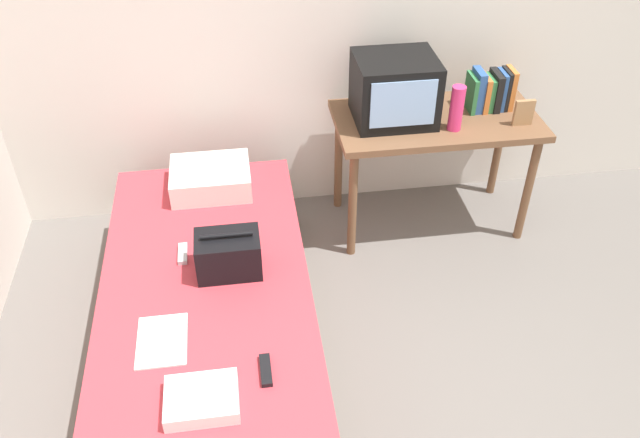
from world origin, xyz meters
name	(u,v)px	position (x,y,z in m)	size (l,w,h in m)	color
bed	(210,314)	(-0.82, 0.75, 0.23)	(1.00, 2.00, 0.46)	brown
desk	(435,132)	(0.52, 1.60, 0.64)	(1.16, 0.60, 0.74)	brown
tv	(395,89)	(0.27, 1.62, 0.92)	(0.44, 0.39, 0.36)	black
water_bottle	(457,108)	(0.57, 1.46, 0.87)	(0.08, 0.08, 0.25)	#E53372
book_row	(490,91)	(0.84, 1.66, 0.85)	(0.25, 0.16, 0.24)	#337F47
picture_frame	(524,113)	(0.96, 1.45, 0.81)	(0.11, 0.02, 0.15)	#9E754C
pillow	(211,178)	(-0.78, 1.48, 0.53)	(0.43, 0.35, 0.14)	silver
handbag	(228,254)	(-0.70, 0.79, 0.56)	(0.30, 0.20, 0.22)	black
magazine	(162,341)	(-1.00, 0.39, 0.46)	(0.21, 0.29, 0.01)	white
remote_dark	(266,370)	(-0.58, 0.16, 0.47)	(0.04, 0.16, 0.02)	black
remote_silver	(183,254)	(-0.92, 0.93, 0.47)	(0.04, 0.14, 0.02)	#B7B7BC
folded_towel	(202,399)	(-0.83, 0.04, 0.49)	(0.28, 0.22, 0.07)	white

